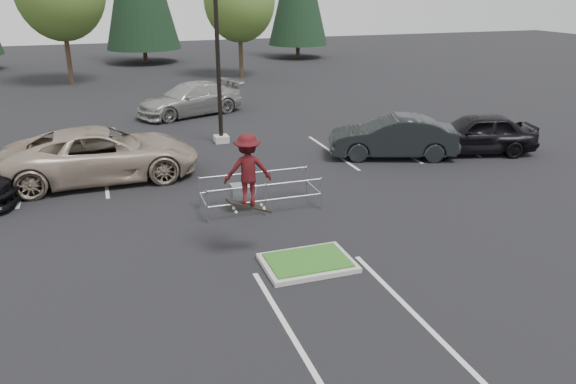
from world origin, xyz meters
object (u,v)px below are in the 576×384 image
object	(u,v)px
car_r_black	(476,133)
car_l_tan	(103,154)
skateboarder	(248,170)
light_pole	(217,35)
cart_corral	(247,190)
car_far_silver	(192,99)
decid_c	(239,3)
car_r_charc	(393,137)

from	to	relation	value
car_r_black	car_l_tan	bearing A→B (deg)	-80.81
car_l_tan	skateboarder	bearing A→B (deg)	-157.39
light_pole	cart_corral	world-z (taller)	light_pole
skateboarder	car_far_silver	xyz separation A→B (m)	(1.47, 17.00, -1.46)
light_pole	cart_corral	xyz separation A→B (m)	(-0.95, -8.00, -3.92)
decid_c	car_r_charc	size ratio (longest dim) A/B	1.67
decid_c	skateboarder	world-z (taller)	decid_c
car_r_black	cart_corral	bearing A→B (deg)	-59.03
light_pole	car_r_black	xyz separation A→B (m)	(9.50, -5.00, -3.74)
light_pole	car_r_black	world-z (taller)	light_pole
car_far_silver	car_l_tan	bearing A→B (deg)	-46.96
light_pole	cart_corral	size ratio (longest dim) A/B	2.82
car_l_tan	cart_corral	bearing A→B (deg)	-139.04
decid_c	car_r_black	xyz separation A→B (m)	(4.01, -22.83, -4.43)
skateboarder	car_r_charc	world-z (taller)	skateboarder
decid_c	car_far_silver	distance (m)	13.87
car_r_charc	car_far_silver	world-z (taller)	car_far_silver
light_pole	decid_c	xyz separation A→B (m)	(5.49, 17.83, 0.69)
car_l_tan	car_r_charc	xyz separation A→B (m)	(11.00, -0.87, -0.09)
skateboarder	decid_c	bearing A→B (deg)	-97.04
cart_corral	skateboarder	bearing A→B (deg)	-103.66
car_far_silver	decid_c	bearing A→B (deg)	133.79
light_pole	car_r_charc	xyz separation A→B (m)	(6.00, -4.40, -3.73)
light_pole	car_far_silver	distance (m)	7.07
decid_c	car_r_black	distance (m)	23.60
car_far_silver	light_pole	bearing A→B (deg)	-18.17
cart_corral	skateboarder	distance (m)	3.51
skateboarder	car_r_black	xyz separation A→B (m)	(11.20, 6.00, -1.47)
car_r_black	car_r_charc	bearing A→B (deg)	-84.72
car_l_tan	car_far_silver	distance (m)	10.66
decid_c	car_l_tan	bearing A→B (deg)	-116.15
cart_corral	car_r_black	distance (m)	10.88
light_pole	decid_c	size ratio (longest dim) A/B	1.21
cart_corral	light_pole	bearing A→B (deg)	83.53
skateboarder	car_far_silver	bearing A→B (deg)	-87.97
light_pole	car_far_silver	bearing A→B (deg)	92.23
car_l_tan	car_r_charc	world-z (taller)	car_l_tan
cart_corral	car_far_silver	xyz separation A→B (m)	(0.72, 14.00, 0.20)
car_r_charc	car_r_black	bearing A→B (deg)	100.16
skateboarder	car_l_tan	bearing A→B (deg)	-59.19
cart_corral	car_l_tan	bearing A→B (deg)	132.51
skateboarder	car_r_charc	bearing A→B (deg)	-132.45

